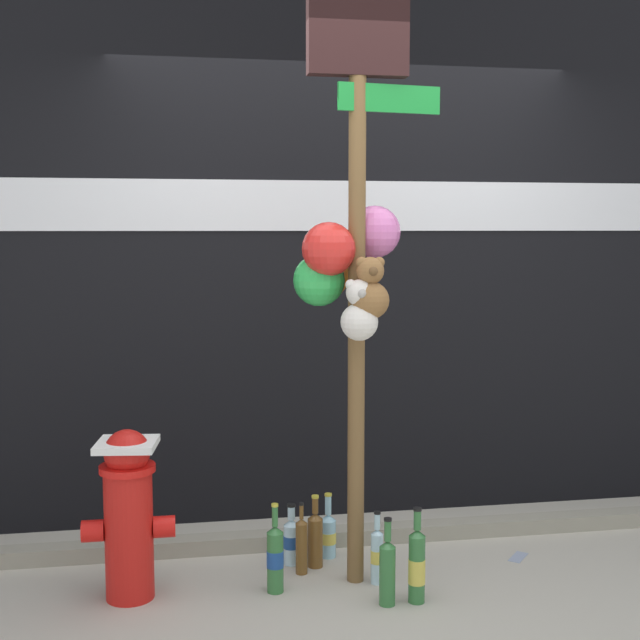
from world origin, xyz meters
TOP-DOWN VIEW (x-y plane):
  - ground_plane at (0.00, 0.00)m, footprint 14.00×14.00m
  - building_wall at (0.00, 1.32)m, footprint 10.00×0.21m
  - curb_strip at (0.00, 0.78)m, footprint 8.00×0.12m
  - memorial_post at (-0.16, 0.34)m, footprint 0.66×0.45m
  - fire_hydrant at (-1.14, 0.31)m, footprint 0.40×0.28m
  - bottle_0 at (-0.04, 0.05)m, footprint 0.07×0.07m
  - bottle_1 at (-0.20, 0.62)m, footprint 0.08×0.08m
  - bottle_2 at (0.09, 0.05)m, footprint 0.07×0.07m
  - bottle_3 at (-0.39, 0.56)m, footprint 0.08×0.08m
  - bottle_4 at (-0.36, 0.44)m, footprint 0.06×0.06m
  - bottle_5 at (-0.03, 0.27)m, footprint 0.06×0.06m
  - bottle_6 at (-0.50, 0.26)m, footprint 0.08×0.08m
  - bottle_7 at (-0.28, 0.51)m, footprint 0.07×0.07m
  - litter_0 at (0.73, 0.45)m, footprint 0.14×0.15m

SIDE VIEW (x-z plane):
  - ground_plane at x=0.00m, z-range 0.00..0.00m
  - litter_0 at x=0.73m, z-range 0.00..0.01m
  - curb_strip at x=0.00m, z-range 0.00..0.08m
  - bottle_1 at x=-0.20m, z-range -0.04..0.28m
  - bottle_3 at x=-0.39m, z-range -0.03..0.27m
  - bottle_5 at x=-0.03m, z-range -0.03..0.31m
  - bottle_4 at x=-0.36m, z-range -0.03..0.31m
  - bottle_7 at x=-0.28m, z-range -0.03..0.32m
  - bottle_0 at x=-0.04m, z-range -0.04..0.35m
  - bottle_6 at x=-0.50m, z-range -0.04..0.36m
  - bottle_2 at x=0.09m, z-range -0.05..0.38m
  - fire_hydrant at x=-1.14m, z-range 0.02..0.77m
  - memorial_post at x=-0.16m, z-range 0.25..2.88m
  - building_wall at x=0.00m, z-range 0.00..3.47m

